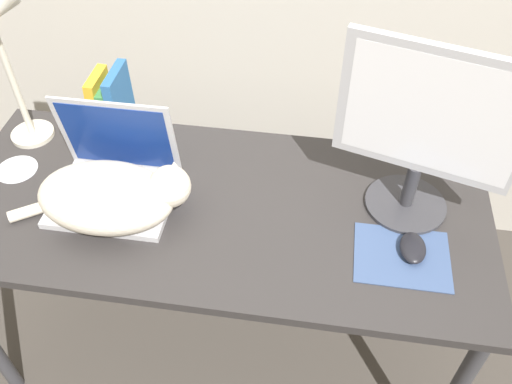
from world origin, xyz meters
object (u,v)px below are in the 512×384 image
(desk_lamp, at_px, (3,40))
(computer_mouse, at_px, (413,248))
(cd_disc, at_px, (17,169))
(book_row, at_px, (112,108))
(external_monitor, at_px, (427,130))
(laptop, at_px, (115,179))
(cat, at_px, (112,196))

(desk_lamp, bearing_deg, computer_mouse, -13.32)
(computer_mouse, height_order, desk_lamp, desk_lamp)
(computer_mouse, bearing_deg, cd_disc, 173.05)
(computer_mouse, distance_m, book_row, 0.95)
(external_monitor, xyz_separation_m, cd_disc, (-1.12, -0.02, -0.27))
(book_row, xyz_separation_m, cd_disc, (-0.24, -0.19, -0.11))
(external_monitor, relative_size, book_row, 2.06)
(laptop, height_order, cd_disc, laptop)
(laptop, bearing_deg, external_monitor, 4.99)
(computer_mouse, xyz_separation_m, cd_disc, (-1.13, 0.14, -0.02))
(external_monitor, distance_m, desk_lamp, 1.11)
(book_row, relative_size, cd_disc, 1.98)
(computer_mouse, distance_m, desk_lamp, 1.19)
(cat, height_order, computer_mouse, cat)
(cat, distance_m, computer_mouse, 0.78)
(book_row, distance_m, cd_disc, 0.33)
(external_monitor, xyz_separation_m, book_row, (-0.88, 0.17, -0.16))
(computer_mouse, bearing_deg, book_row, 159.57)
(laptop, distance_m, cat, 0.09)
(cat, bearing_deg, book_row, 108.28)
(external_monitor, height_order, cd_disc, external_monitor)
(laptop, relative_size, book_row, 1.37)
(cat, bearing_deg, desk_lamp, 142.57)
(desk_lamp, height_order, cd_disc, desk_lamp)
(desk_lamp, bearing_deg, cat, -37.43)
(computer_mouse, relative_size, book_row, 0.43)
(cat, height_order, cd_disc, cat)
(computer_mouse, height_order, cd_disc, computer_mouse)
(laptop, xyz_separation_m, book_row, (-0.08, 0.24, 0.06))
(laptop, xyz_separation_m, cd_disc, (-0.33, 0.05, -0.05))
(external_monitor, xyz_separation_m, desk_lamp, (-1.10, 0.10, 0.09))
(external_monitor, bearing_deg, laptop, -175.01)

